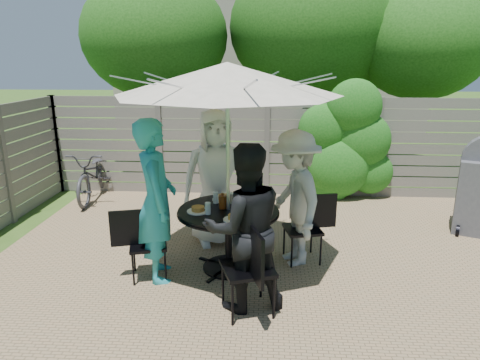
# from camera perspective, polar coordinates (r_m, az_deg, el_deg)

# --- Properties ---
(backyard_envelope) EXTENTS (60.00, 60.00, 5.00)m
(backyard_envelope) POSITION_cam_1_polar(r_m,az_deg,el_deg) (15.05, 4.22, 16.29)
(backyard_envelope) COLOR #325219
(backyard_envelope) RESTS_ON ground
(patio_table) EXTENTS (1.49, 1.49, 0.78)m
(patio_table) POSITION_cam_1_polar(r_m,az_deg,el_deg) (5.16, -1.55, -6.40)
(patio_table) COLOR black
(patio_table) RESTS_ON ground
(umbrella) EXTENTS (3.17, 3.17, 2.47)m
(umbrella) POSITION_cam_1_polar(r_m,az_deg,el_deg) (4.78, -1.71, 13.31)
(umbrella) COLOR silver
(umbrella) RESTS_ON ground
(chair_back) EXTENTS (0.62, 0.75, 0.99)m
(chair_back) POSITION_cam_1_polar(r_m,az_deg,el_deg) (6.14, -3.37, -5.20)
(chair_back) COLOR black
(chair_back) RESTS_ON ground
(person_back) EXTENTS (1.05, 0.84, 1.88)m
(person_back) POSITION_cam_1_polar(r_m,az_deg,el_deg) (5.81, -3.23, 0.26)
(person_back) COLOR white
(person_back) RESTS_ON ground
(chair_left) EXTENTS (0.66, 0.51, 0.86)m
(chair_left) POSITION_cam_1_polar(r_m,az_deg,el_deg) (5.19, -12.18, -10.10)
(chair_left) COLOR black
(chair_left) RESTS_ON ground
(person_left) EXTENTS (0.63, 0.79, 1.89)m
(person_left) POSITION_cam_1_polar(r_m,az_deg,el_deg) (4.93, -11.08, -2.80)
(person_left) COLOR teal
(person_left) RESTS_ON ground
(chair_front) EXTENTS (0.61, 0.77, 1.00)m
(chair_front) POSITION_cam_1_polar(r_m,az_deg,el_deg) (4.42, 1.07, -13.99)
(chair_front) COLOR black
(chair_front) RESTS_ON ground
(person_front) EXTENTS (1.00, 0.88, 1.74)m
(person_front) POSITION_cam_1_polar(r_m,az_deg,el_deg) (4.29, 0.66, -6.49)
(person_front) COLOR black
(person_front) RESTS_ON ground
(chair_right) EXTENTS (0.68, 0.51, 0.89)m
(chair_right) POSITION_cam_1_polar(r_m,az_deg,el_deg) (5.53, 8.42, -8.14)
(chair_right) COLOR black
(chair_right) RESTS_ON ground
(person_right) EXTENTS (0.92, 1.24, 1.70)m
(person_right) POSITION_cam_1_polar(r_m,az_deg,el_deg) (5.27, 7.30, -2.50)
(person_right) COLOR #B6B6B0
(person_right) RESTS_ON ground
(plate_back) EXTENTS (0.26, 0.26, 0.06)m
(plate_back) POSITION_cam_1_polar(r_m,az_deg,el_deg) (5.40, -2.34, -2.42)
(plate_back) COLOR white
(plate_back) RESTS_ON patio_table
(plate_left) EXTENTS (0.26, 0.26, 0.06)m
(plate_left) POSITION_cam_1_polar(r_m,az_deg,el_deg) (5.01, -5.62, -3.97)
(plate_left) COLOR white
(plate_left) RESTS_ON patio_table
(plate_front) EXTENTS (0.26, 0.26, 0.06)m
(plate_front) POSITION_cam_1_polar(r_m,az_deg,el_deg) (4.74, -0.70, -5.10)
(plate_front) COLOR white
(plate_front) RESTS_ON patio_table
(plate_right) EXTENTS (0.26, 0.26, 0.06)m
(plate_right) POSITION_cam_1_polar(r_m,az_deg,el_deg) (5.15, 2.36, -3.37)
(plate_right) COLOR white
(plate_right) RESTS_ON patio_table
(plate_extra) EXTENTS (0.24, 0.24, 0.06)m
(plate_extra) POSITION_cam_1_polar(r_m,az_deg,el_deg) (4.83, 1.24, -4.68)
(plate_extra) COLOR white
(plate_extra) RESTS_ON patio_table
(glass_back) EXTENTS (0.07, 0.07, 0.14)m
(glass_back) POSITION_cam_1_polar(r_m,az_deg,el_deg) (5.28, -3.26, -2.37)
(glass_back) COLOR silver
(glass_back) RESTS_ON patio_table
(glass_left) EXTENTS (0.07, 0.07, 0.14)m
(glass_left) POSITION_cam_1_polar(r_m,az_deg,el_deg) (4.91, -4.31, -3.79)
(glass_left) COLOR silver
(glass_left) RESTS_ON patio_table
(glass_front) EXTENTS (0.07, 0.07, 0.14)m
(glass_front) POSITION_cam_1_polar(r_m,az_deg,el_deg) (4.83, 0.26, -4.08)
(glass_front) COLOR silver
(glass_front) RESTS_ON patio_table
(glass_right) EXTENTS (0.07, 0.07, 0.14)m
(glass_right) POSITION_cam_1_polar(r_m,az_deg,el_deg) (5.20, 0.99, -2.61)
(glass_right) COLOR silver
(glass_right) RESTS_ON patio_table
(syrup_jug) EXTENTS (0.09, 0.09, 0.16)m
(syrup_jug) POSITION_cam_1_polar(r_m,az_deg,el_deg) (5.08, -2.36, -2.95)
(syrup_jug) COLOR #59280C
(syrup_jug) RESTS_ON patio_table
(coffee_cup) EXTENTS (0.08, 0.08, 0.12)m
(coffee_cup) POSITION_cam_1_polar(r_m,az_deg,el_deg) (5.28, -0.99, -2.45)
(coffee_cup) COLOR #C6B293
(coffee_cup) RESTS_ON patio_table
(bicycle) EXTENTS (0.75, 1.80, 0.92)m
(bicycle) POSITION_cam_1_polar(r_m,az_deg,el_deg) (8.26, -18.82, 0.74)
(bicycle) COLOR #333338
(bicycle) RESTS_ON ground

